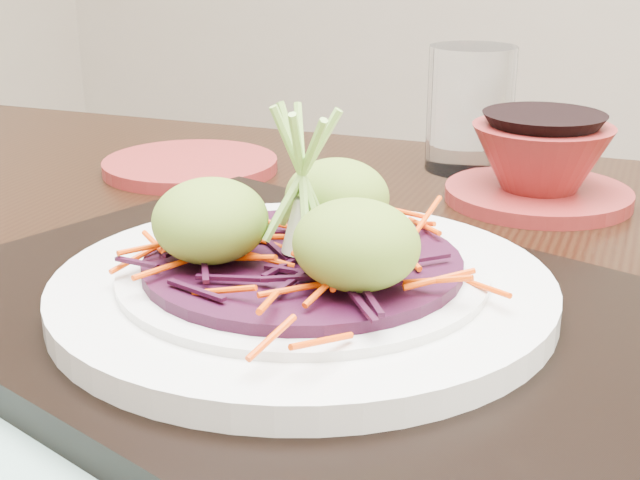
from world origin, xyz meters
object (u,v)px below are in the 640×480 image
at_px(dining_table, 311,449).
at_px(white_plate, 303,287).
at_px(water_glass, 470,109).
at_px(serving_tray, 303,318).
at_px(terracotta_bowl_set, 540,168).
at_px(terracotta_side_plate, 190,165).

bearing_deg(dining_table, white_plate, -72.13).
bearing_deg(water_glass, white_plate, -85.79).
bearing_deg(white_plate, serving_tray, 0.00).
xyz_separation_m(serving_tray, terracotta_bowl_set, (0.05, 0.30, 0.01)).
bearing_deg(serving_tray, terracotta_side_plate, 147.92).
xyz_separation_m(white_plate, terracotta_side_plate, (-0.25, 0.26, -0.03)).
height_order(serving_tray, terracotta_side_plate, serving_tray).
distance_m(white_plate, terracotta_bowl_set, 0.31).
height_order(dining_table, serving_tray, serving_tray).
xyz_separation_m(dining_table, water_glass, (-0.01, 0.32, 0.16)).
bearing_deg(terracotta_side_plate, white_plate, -46.35).
bearing_deg(terracotta_bowl_set, serving_tray, -99.80).
relative_size(water_glass, terracotta_bowl_set, 0.65).
height_order(dining_table, terracotta_side_plate, terracotta_side_plate).
distance_m(serving_tray, white_plate, 0.02).
bearing_deg(terracotta_bowl_set, terracotta_side_plate, -171.20).
relative_size(dining_table, water_glass, 11.96).
bearing_deg(serving_tray, water_glass, 108.48).
distance_m(dining_table, serving_tray, 0.13).
bearing_deg(dining_table, terracotta_side_plate, 132.19).
xyz_separation_m(terracotta_side_plate, water_glass, (0.22, 0.12, 0.05)).
bearing_deg(terracotta_side_plate, terracotta_bowl_set, 8.80).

